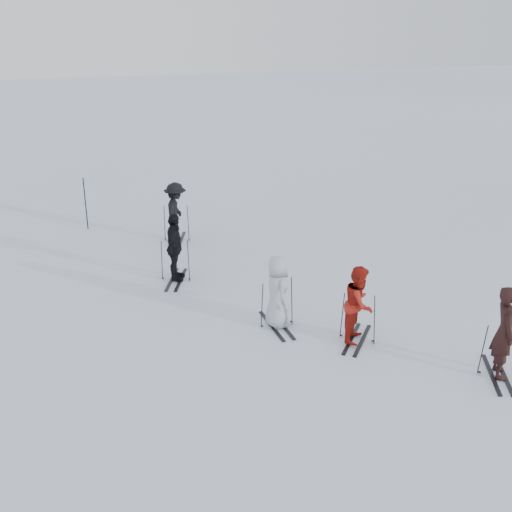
{
  "coord_description": "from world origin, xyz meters",
  "views": [
    {
      "loc": [
        -4.87,
        -14.29,
        7.27
      ],
      "look_at": [
        0.0,
        1.0,
        1.0
      ],
      "focal_mm": 45.0,
      "sensor_mm": 36.0,
      "label": 1
    }
  ],
  "objects_px": {
    "skier_grey": "(277,292)",
    "skier_uphill_left": "(175,248)",
    "skier_near_dark": "(504,333)",
    "skier_uphill_far": "(176,213)",
    "skier_red": "(359,305)",
    "piste_marker": "(86,204)"
  },
  "relations": [
    {
      "from": "skier_grey",
      "to": "skier_uphill_left",
      "type": "distance_m",
      "value": 3.94
    },
    {
      "from": "skier_near_dark",
      "to": "skier_uphill_far",
      "type": "xyz_separation_m",
      "value": [
        -4.83,
        10.28,
        -0.03
      ]
    },
    {
      "from": "skier_red",
      "to": "skier_near_dark",
      "type": "bearing_deg",
      "value": -98.17
    },
    {
      "from": "skier_near_dark",
      "to": "skier_red",
      "type": "relative_size",
      "value": 1.1
    },
    {
      "from": "skier_uphill_left",
      "to": "skier_near_dark",
      "type": "bearing_deg",
      "value": -120.3
    },
    {
      "from": "skier_near_dark",
      "to": "skier_uphill_far",
      "type": "distance_m",
      "value": 11.36
    },
    {
      "from": "skier_uphill_far",
      "to": "piste_marker",
      "type": "relative_size",
      "value": 1.07
    },
    {
      "from": "skier_grey",
      "to": "skier_uphill_left",
      "type": "height_order",
      "value": "skier_uphill_left"
    },
    {
      "from": "skier_red",
      "to": "skier_uphill_far",
      "type": "height_order",
      "value": "skier_uphill_far"
    },
    {
      "from": "skier_red",
      "to": "skier_grey",
      "type": "relative_size",
      "value": 1.01
    },
    {
      "from": "skier_uphill_far",
      "to": "piste_marker",
      "type": "xyz_separation_m",
      "value": [
        -2.74,
        2.16,
        -0.06
      ]
    },
    {
      "from": "skier_grey",
      "to": "piste_marker",
      "type": "bearing_deg",
      "value": 22.23
    },
    {
      "from": "skier_uphill_left",
      "to": "piste_marker",
      "type": "relative_size",
      "value": 1.06
    },
    {
      "from": "skier_near_dark",
      "to": "skier_uphill_far",
      "type": "relative_size",
      "value": 1.03
    },
    {
      "from": "skier_grey",
      "to": "piste_marker",
      "type": "relative_size",
      "value": 0.99
    },
    {
      "from": "skier_red",
      "to": "skier_uphill_far",
      "type": "relative_size",
      "value": 0.94
    },
    {
      "from": "skier_red",
      "to": "skier_uphill_left",
      "type": "relative_size",
      "value": 0.94
    },
    {
      "from": "skier_uphill_left",
      "to": "skier_uphill_far",
      "type": "distance_m",
      "value": 3.31
    },
    {
      "from": "skier_grey",
      "to": "skier_near_dark",
      "type": "bearing_deg",
      "value": -135.09
    },
    {
      "from": "skier_near_dark",
      "to": "piste_marker",
      "type": "xyz_separation_m",
      "value": [
        -7.57,
        12.44,
        -0.09
      ]
    },
    {
      "from": "skier_near_dark",
      "to": "skier_grey",
      "type": "distance_m",
      "value": 5.12
    },
    {
      "from": "skier_uphill_far",
      "to": "piste_marker",
      "type": "bearing_deg",
      "value": 70.69
    }
  ]
}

